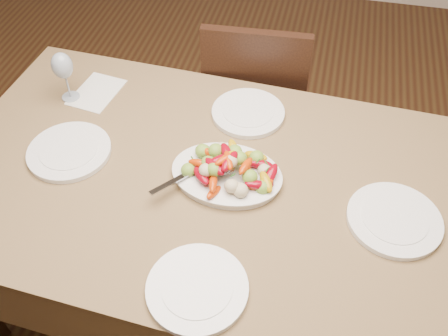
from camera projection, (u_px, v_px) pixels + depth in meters
name	position (u px, v px, depth m)	size (l,w,h in m)	color
dining_table	(224.00, 248.00, 1.86)	(1.84, 1.04, 0.76)	brown
chair_far	(257.00, 100.00, 2.30)	(0.42, 0.42, 0.95)	black
serving_platter	(227.00, 176.00, 1.58)	(0.34, 0.25, 0.02)	white
roasted_vegetables	(227.00, 164.00, 1.54)	(0.28, 0.19, 0.09)	maroon
serving_spoon	(203.00, 172.00, 1.54)	(0.28, 0.06, 0.03)	#9EA0A8
plate_left	(69.00, 151.00, 1.66)	(0.28, 0.28, 0.02)	white
plate_right	(394.00, 220.00, 1.47)	(0.28, 0.28, 0.02)	white
plate_far	(248.00, 113.00, 1.79)	(0.26, 0.26, 0.02)	white
plate_near	(197.00, 289.00, 1.31)	(0.27, 0.27, 0.02)	white
wine_glass	(65.00, 75.00, 1.79)	(0.08, 0.08, 0.20)	#8C99A5
menu_card	(97.00, 92.00, 1.88)	(0.15, 0.21, 0.00)	silver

